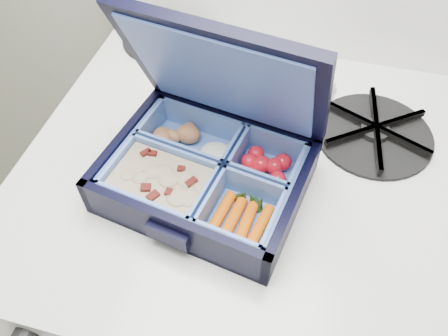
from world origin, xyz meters
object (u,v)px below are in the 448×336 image
(fork, at_px, (309,132))
(stove, at_px, (238,283))
(burner_grate, at_px, (375,130))
(bento_box, at_px, (206,175))

(fork, bearing_deg, stove, -135.87)
(stove, height_order, burner_grate, burner_grate)
(bento_box, distance_m, fork, 0.19)
(stove, bearing_deg, bento_box, -114.30)
(bento_box, xyz_separation_m, burner_grate, (0.22, 0.16, -0.02))
(stove, bearing_deg, fork, 33.43)
(stove, xyz_separation_m, fork, (0.08, 0.06, 0.47))
(stove, distance_m, bento_box, 0.51)
(burner_grate, relative_size, fork, 0.88)
(stove, bearing_deg, burner_grate, 22.95)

